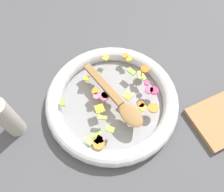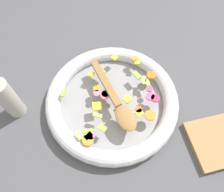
# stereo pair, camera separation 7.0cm
# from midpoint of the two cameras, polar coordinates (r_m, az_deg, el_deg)

# --- Properties ---
(ground_plane) EXTENTS (4.00, 4.00, 0.00)m
(ground_plane) POSITION_cam_midpoint_polar(r_m,az_deg,el_deg) (0.74, 2.68, -2.13)
(ground_plane) COLOR #4C4C51
(skillet) EXTENTS (0.44, 0.44, 0.05)m
(skillet) POSITION_cam_midpoint_polar(r_m,az_deg,el_deg) (0.72, 2.75, -1.34)
(skillet) COLOR gray
(skillet) RESTS_ON ground_plane
(chopped_vegetables) EXTENTS (0.33, 0.31, 0.01)m
(chopped_vegetables) POSITION_cam_midpoint_polar(r_m,az_deg,el_deg) (0.69, 4.76, -1.24)
(chopped_vegetables) COLOR orange
(chopped_vegetables) RESTS_ON skillet
(wooden_spoon) EXTENTS (0.10, 0.28, 0.01)m
(wooden_spoon) POSITION_cam_midpoint_polar(r_m,az_deg,el_deg) (0.67, 4.07, -1.70)
(wooden_spoon) COLOR olive
(wooden_spoon) RESTS_ON chopped_vegetables
(pepper_mill) EXTENTS (0.06, 0.06, 0.19)m
(pepper_mill) POSITION_cam_midpoint_polar(r_m,az_deg,el_deg) (0.71, -23.20, -0.75)
(pepper_mill) COLOR #B2ADA3
(pepper_mill) RESTS_ON ground_plane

